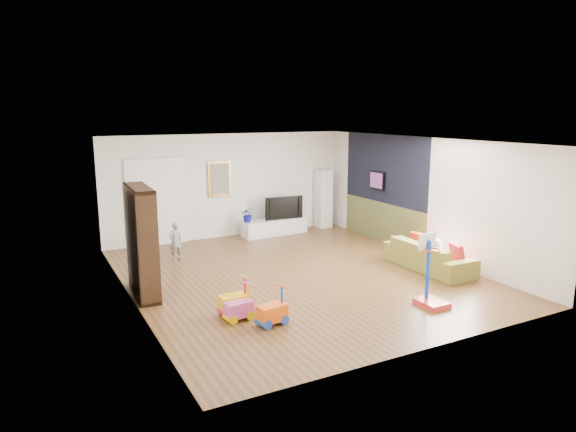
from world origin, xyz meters
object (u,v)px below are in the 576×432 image
basketball_hoop (434,271)px  sofa (429,256)px  media_console (274,227)px  bookshelf (142,242)px

basketball_hoop → sofa: bearing=48.1°
sofa → basketball_hoop: basketball_hoop is taller
sofa → basketball_hoop: 2.13m
media_console → sofa: sofa is taller
sofa → bookshelf: bearing=78.0°
bookshelf → sofa: size_ratio=0.96×
media_console → sofa: bearing=-74.8°
sofa → basketball_hoop: bearing=139.7°
basketball_hoop → media_console: bearing=90.1°
media_console → sofa: 4.54m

